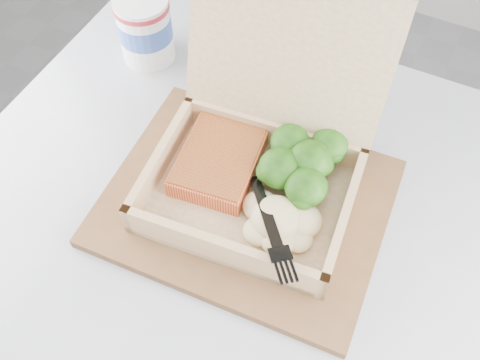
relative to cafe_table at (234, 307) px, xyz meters
The scene contains 9 objects.
cafe_table is the anchor object (origin of this frame).
serving_tray 0.20m from the cafe_table, 101.23° to the left, with size 0.33×0.26×0.01m, color brown.
takeout_container 0.27m from the cafe_table, 97.36° to the left, with size 0.26×0.26×0.22m.
salmon_fillet 0.24m from the cafe_table, 126.14° to the left, with size 0.09×0.12×0.02m, color orange.
broccoli_pile 0.26m from the cafe_table, 70.39° to the left, with size 0.12×0.12×0.04m, color #33761A, non-canonical shape.
mashed_potatoes 0.23m from the cafe_table, 48.23° to the left, with size 0.09×0.08×0.03m, color #D3B889.
plastic_fork 0.24m from the cafe_table, 79.33° to the left, with size 0.11×0.14×0.03m.
paper_cup 0.42m from the cafe_table, 138.29° to the left, with size 0.08×0.08×0.10m.
receipt 0.29m from the cafe_table, 92.36° to the left, with size 0.08×0.15×0.00m, color white.
Camera 1 is at (0.20, 0.28, 1.27)m, focal length 40.00 mm.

